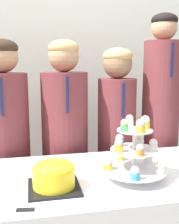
{
  "coord_description": "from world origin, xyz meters",
  "views": [
    {
      "loc": [
        -0.36,
        -0.93,
        1.32
      ],
      "look_at": [
        -0.09,
        0.37,
        1.08
      ],
      "focal_mm": 45.0,
      "sensor_mm": 36.0,
      "label": 1
    }
  ],
  "objects_px": {
    "student_1": "(65,155)",
    "cake_knife": "(37,210)",
    "cupcake_stand": "(135,150)",
    "round_cake": "(54,174)",
    "student_2": "(116,151)",
    "student_3": "(159,135)",
    "student_0": "(7,158)"
  },
  "relations": [
    {
      "from": "cake_knife",
      "to": "student_2",
      "type": "xyz_separation_m",
      "value": [
        0.57,
        0.83,
        -0.08
      ]
    },
    {
      "from": "student_2",
      "to": "student_3",
      "type": "relative_size",
      "value": 0.86
    },
    {
      "from": "cake_knife",
      "to": "cupcake_stand",
      "type": "height_order",
      "value": "cupcake_stand"
    },
    {
      "from": "cupcake_stand",
      "to": "student_3",
      "type": "distance_m",
      "value": 0.78
    },
    {
      "from": "round_cake",
      "to": "cupcake_stand",
      "type": "distance_m",
      "value": 0.39
    },
    {
      "from": "round_cake",
      "to": "student_1",
      "type": "bearing_deg",
      "value": 78.77
    },
    {
      "from": "student_1",
      "to": "student_3",
      "type": "relative_size",
      "value": 0.89
    },
    {
      "from": "student_1",
      "to": "cake_knife",
      "type": "bearing_deg",
      "value": -104.26
    },
    {
      "from": "student_1",
      "to": "student_3",
      "type": "height_order",
      "value": "student_3"
    },
    {
      "from": "round_cake",
      "to": "cake_knife",
      "type": "relative_size",
      "value": 0.98
    },
    {
      "from": "student_0",
      "to": "student_3",
      "type": "distance_m",
      "value": 1.07
    },
    {
      "from": "cake_knife",
      "to": "student_0",
      "type": "bearing_deg",
      "value": 109.38
    },
    {
      "from": "student_0",
      "to": "cake_knife",
      "type": "bearing_deg",
      "value": -78.5
    },
    {
      "from": "round_cake",
      "to": "student_1",
      "type": "height_order",
      "value": "student_1"
    },
    {
      "from": "cake_knife",
      "to": "student_1",
      "type": "distance_m",
      "value": 0.86
    },
    {
      "from": "round_cake",
      "to": "student_2",
      "type": "height_order",
      "value": "student_2"
    },
    {
      "from": "cake_knife",
      "to": "cupcake_stand",
      "type": "relative_size",
      "value": 0.75
    },
    {
      "from": "cupcake_stand",
      "to": "round_cake",
      "type": "bearing_deg",
      "value": -175.97
    },
    {
      "from": "student_2",
      "to": "round_cake",
      "type": "bearing_deg",
      "value": -126.79
    },
    {
      "from": "cupcake_stand",
      "to": "cake_knife",
      "type": "bearing_deg",
      "value": -156.67
    },
    {
      "from": "round_cake",
      "to": "cupcake_stand",
      "type": "xyz_separation_m",
      "value": [
        0.38,
        0.03,
        0.08
      ]
    },
    {
      "from": "cake_knife",
      "to": "cupcake_stand",
      "type": "xyz_separation_m",
      "value": [
        0.46,
        0.2,
        0.14
      ]
    },
    {
      "from": "cupcake_stand",
      "to": "student_2",
      "type": "distance_m",
      "value": 0.68
    },
    {
      "from": "cupcake_stand",
      "to": "student_1",
      "type": "relative_size",
      "value": 0.21
    },
    {
      "from": "cake_knife",
      "to": "student_2",
      "type": "relative_size",
      "value": 0.16
    },
    {
      "from": "student_3",
      "to": "student_1",
      "type": "bearing_deg",
      "value": 180.0
    },
    {
      "from": "round_cake",
      "to": "student_2",
      "type": "distance_m",
      "value": 0.83
    },
    {
      "from": "cupcake_stand",
      "to": "student_1",
      "type": "height_order",
      "value": "student_1"
    },
    {
      "from": "round_cake",
      "to": "student_2",
      "type": "bearing_deg",
      "value": 53.21
    },
    {
      "from": "round_cake",
      "to": "student_2",
      "type": "relative_size",
      "value": 0.16
    },
    {
      "from": "cupcake_stand",
      "to": "student_0",
      "type": "relative_size",
      "value": 0.21
    },
    {
      "from": "student_0",
      "to": "student_3",
      "type": "bearing_deg",
      "value": 0.0
    }
  ]
}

